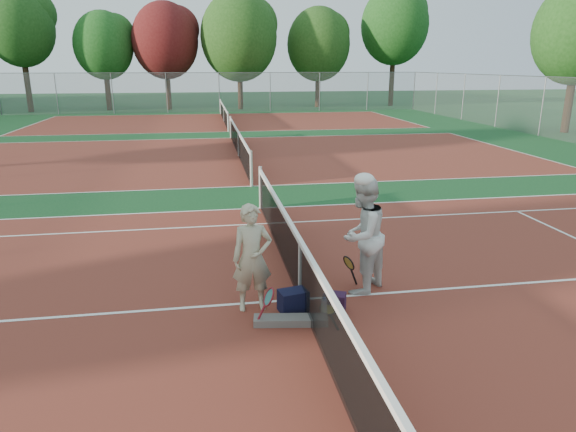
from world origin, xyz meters
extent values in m
plane|color=#113E1B|center=(0.00, 0.00, 0.00)|extent=(130.00, 130.00, 0.00)
cube|color=maroon|center=(0.00, 0.00, 0.00)|extent=(23.77, 10.97, 0.01)
cube|color=maroon|center=(0.00, 13.50, 0.00)|extent=(23.77, 10.97, 0.01)
cube|color=maroon|center=(0.00, 27.00, 0.00)|extent=(23.77, 10.97, 0.01)
imported|color=#B7AD8E|center=(-0.76, -0.17, 0.82)|extent=(0.61, 0.41, 1.64)
imported|color=silver|center=(1.05, 0.20, 0.95)|extent=(1.17, 1.16, 1.91)
cube|color=black|center=(-0.17, -0.36, 0.17)|extent=(0.47, 0.37, 0.33)
cube|color=black|center=(0.45, -0.43, 0.14)|extent=(0.40, 0.34, 0.27)
cube|color=#605B56|center=(-0.28, -0.76, 0.06)|extent=(1.09, 0.39, 0.11)
cylinder|color=#C9DEFF|center=(0.23, -0.67, 0.15)|extent=(0.09, 0.09, 0.30)
cylinder|color=#382314|center=(-14.73, 36.70, 2.50)|extent=(0.44, 0.44, 5.01)
ellipsoid|color=#163E11|center=(-14.73, 36.70, 6.26)|extent=(5.04, 5.04, 5.80)
cylinder|color=#382314|center=(-8.86, 37.28, 2.02)|extent=(0.44, 0.44, 4.05)
ellipsoid|color=#154C16|center=(-8.86, 37.28, 5.06)|extent=(4.62, 4.62, 5.31)
cylinder|color=#382314|center=(-4.07, 37.26, 2.18)|extent=(0.44, 0.44, 4.36)
ellipsoid|color=#4D1011|center=(-4.07, 37.26, 5.44)|extent=(5.28, 5.28, 6.07)
cylinder|color=#382314|center=(1.84, 36.70, 2.31)|extent=(0.44, 0.44, 4.61)
ellipsoid|color=#1C4513|center=(1.84, 36.70, 5.77)|extent=(6.20, 6.20, 7.13)
cylinder|color=#382314|center=(8.69, 37.81, 2.10)|extent=(0.44, 0.44, 4.20)
ellipsoid|color=#1C4112|center=(8.69, 37.81, 5.26)|extent=(5.37, 5.37, 6.18)
cylinder|color=#382314|center=(15.52, 38.06, 2.75)|extent=(0.44, 0.44, 5.49)
ellipsoid|color=#154614|center=(15.52, 38.06, 6.87)|extent=(5.85, 5.85, 6.73)
cylinder|color=#382314|center=(18.31, 18.29, 2.08)|extent=(0.44, 0.44, 4.16)
camera|label=1|loc=(-1.40, -7.30, 3.58)|focal=32.00mm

